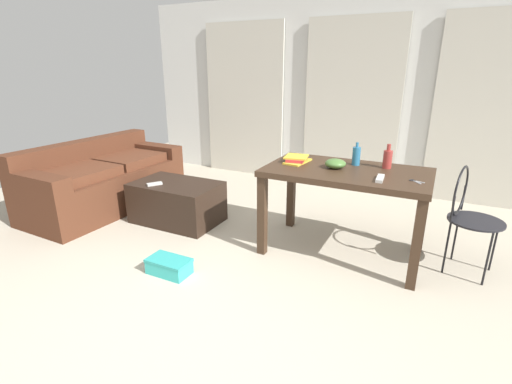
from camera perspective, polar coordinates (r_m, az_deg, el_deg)
ground_plane at (r=3.45m, az=5.13°, el=-8.41°), size 8.27×8.27×0.00m
wall_back at (r=5.12m, az=14.68°, el=14.25°), size 6.10×0.10×2.43m
curtains at (r=5.05m, az=14.33°, el=12.58°), size 4.34×0.03×2.15m
couch at (r=4.63m, az=-22.29°, el=1.58°), size 0.87×1.81×0.76m
coffee_table at (r=4.00m, az=-11.98°, el=-1.53°), size 0.89×0.57×0.42m
craft_table at (r=3.21m, az=13.59°, el=1.55°), size 1.33×0.77×0.76m
wire_chair at (r=3.31m, az=29.68°, el=-2.25°), size 0.40×0.43×0.85m
bottle_near at (r=3.32m, az=15.09°, el=5.36°), size 0.07×0.07×0.20m
bottle_far at (r=3.30m, az=19.48°, el=4.83°), size 0.07×0.07×0.20m
bowl at (r=3.19m, az=12.05°, el=4.28°), size 0.17×0.17×0.08m
book_stack at (r=3.35m, az=6.25°, el=5.03°), size 0.22×0.30×0.05m
tv_remote_on_table at (r=2.95m, az=18.45°, el=1.99°), size 0.06×0.19×0.02m
scissors at (r=3.01m, az=23.10°, el=1.55°), size 0.11×0.09×0.00m
tv_remote_primary at (r=3.91m, az=-15.26°, el=1.20°), size 0.13×0.15×0.02m
shoebox at (r=3.09m, az=-13.14°, el=-10.97°), size 0.34×0.20×0.13m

